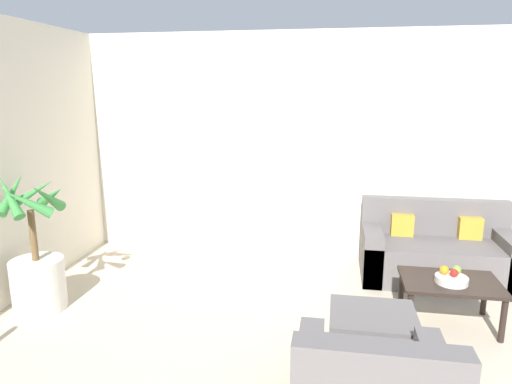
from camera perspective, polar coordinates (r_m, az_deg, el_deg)
name	(u,v)px	position (r m, az deg, el deg)	size (l,w,h in m)	color
wall_back	(371,149)	(5.55, 14.15, 5.28)	(8.51, 0.06, 2.70)	beige
potted_palm	(37,267)	(4.76, -25.70, -8.49)	(0.64, 0.65, 1.31)	beige
sofa_loveseat	(436,254)	(5.37, 21.61, -7.17)	(1.59, 0.77, 0.84)	#605B5B
coffee_table	(450,287)	(4.39, 23.10, -10.84)	(0.83, 0.57, 0.41)	black
fruit_bowl	(451,280)	(4.31, 23.24, -10.05)	(0.27, 0.27, 0.06)	beige
apple_red	(454,273)	(4.30, 23.53, -9.25)	(0.07, 0.07, 0.07)	red
apple_green	(457,270)	(4.37, 23.80, -8.87)	(0.08, 0.08, 0.08)	olive
orange_fruit	(444,270)	(4.32, 22.47, -8.99)	(0.08, 0.08, 0.08)	orange
ottoman	(372,336)	(3.75, 14.30, -17.09)	(0.64, 0.56, 0.39)	#605B5B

